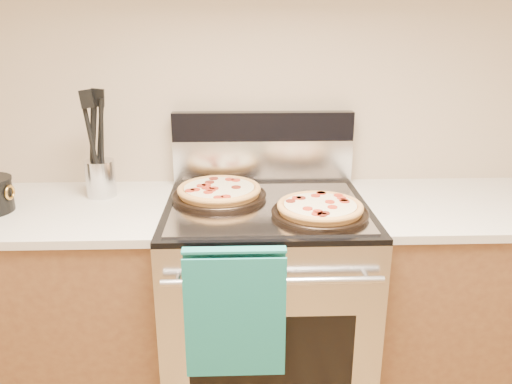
{
  "coord_description": "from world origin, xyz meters",
  "views": [
    {
      "loc": [
        -0.1,
        -0.11,
        1.56
      ],
      "look_at": [
        -0.04,
        1.55,
        1.0
      ],
      "focal_mm": 35.0,
      "sensor_mm": 36.0,
      "label": 1
    }
  ],
  "objects_px": {
    "pepperoni_pizza_back": "(219,192)",
    "pepperoni_pizza_front": "(320,209)",
    "range_body": "(266,314)",
    "utensil_crock": "(101,178)"
  },
  "relations": [
    {
      "from": "pepperoni_pizza_front",
      "to": "range_body",
      "type": "bearing_deg",
      "value": 144.16
    },
    {
      "from": "range_body",
      "to": "pepperoni_pizza_front",
      "type": "distance_m",
      "value": 0.55
    },
    {
      "from": "pepperoni_pizza_back",
      "to": "range_body",
      "type": "bearing_deg",
      "value": -21.25
    },
    {
      "from": "range_body",
      "to": "pepperoni_pizza_front",
      "type": "bearing_deg",
      "value": -35.84
    },
    {
      "from": "pepperoni_pizza_back",
      "to": "pepperoni_pizza_front",
      "type": "bearing_deg",
      "value": -29.05
    },
    {
      "from": "pepperoni_pizza_back",
      "to": "utensil_crock",
      "type": "height_order",
      "value": "utensil_crock"
    },
    {
      "from": "range_body",
      "to": "pepperoni_pizza_back",
      "type": "xyz_separation_m",
      "value": [
        -0.18,
        0.07,
        0.5
      ]
    },
    {
      "from": "pepperoni_pizza_back",
      "to": "pepperoni_pizza_front",
      "type": "height_order",
      "value": "pepperoni_pizza_back"
    },
    {
      "from": "utensil_crock",
      "to": "range_body",
      "type": "bearing_deg",
      "value": -13.81
    },
    {
      "from": "pepperoni_pizza_back",
      "to": "utensil_crock",
      "type": "distance_m",
      "value": 0.48
    }
  ]
}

